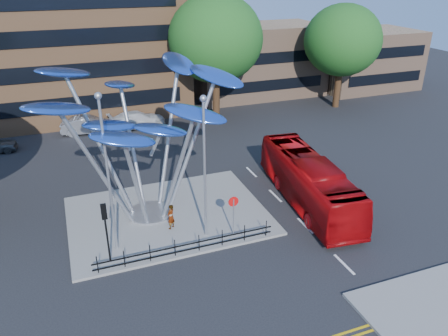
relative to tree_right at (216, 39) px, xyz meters
name	(u,v)px	position (x,y,z in m)	size (l,w,h in m)	color
ground	(215,270)	(-8.00, -22.00, -8.04)	(120.00, 120.00, 0.00)	black
traffic_island	(168,215)	(-9.00, -16.00, -7.96)	(12.00, 9.00, 0.15)	slate
low_building_near	(257,60)	(8.00, 8.00, -4.04)	(15.00, 8.00, 8.00)	#9D775C
low_building_far	(365,59)	(22.00, 6.00, -4.54)	(12.00, 8.00, 7.00)	#9D775C
tree_right	(216,39)	(0.00, 0.00, 0.00)	(8.80, 8.80, 12.11)	black
tree_far	(343,40)	(14.00, 0.00, -0.93)	(8.00, 8.00, 10.81)	black
leaf_sculpture	(140,110)	(-10.07, -15.32, -1.16)	(12.72, 9.54, 9.51)	#9EA0A5
street_lamp_left	(106,162)	(-12.50, -18.50, -2.68)	(0.36, 0.36, 8.80)	#9EA0A5
street_lamp_right	(204,157)	(-7.50, -19.00, -2.94)	(0.36, 0.36, 8.30)	#9EA0A5
traffic_light_island	(105,221)	(-13.00, -19.50, -5.42)	(0.28, 0.18, 3.42)	black
no_entry_sign_island	(233,209)	(-6.00, -19.48, -6.22)	(0.60, 0.10, 2.45)	#9EA0A5
pedestrian_railing_front	(187,247)	(-9.00, -20.30, -7.48)	(10.00, 0.06, 1.00)	black
red_bus	(308,181)	(0.05, -17.48, -6.47)	(2.63, 11.23, 3.13)	#9A070A
pedestrian	(171,217)	(-9.19, -17.59, -7.11)	(0.57, 0.37, 1.56)	gray
parked_car_mid	(89,125)	(-12.20, 1.00, -7.22)	(1.72, 4.93, 1.62)	#97999E
parked_car_right	(137,120)	(-7.70, 1.00, -7.25)	(2.21, 5.42, 1.57)	silver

